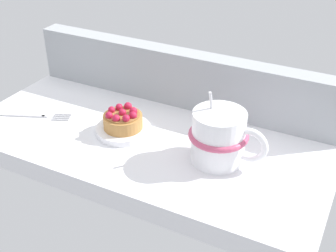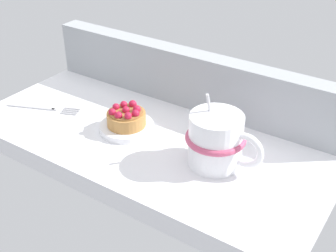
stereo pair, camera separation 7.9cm
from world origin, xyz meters
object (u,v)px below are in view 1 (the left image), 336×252
dessert_plate (123,130)px  dessert_fork (33,115)px  coffee_mug (220,137)px  raspberry_tart (123,120)px

dessert_plate → dessert_fork: (-19.51, -3.22, -0.26)cm
coffee_mug → dessert_fork: coffee_mug is taller
dessert_plate → coffee_mug: bearing=-0.4°
raspberry_tart → dessert_fork: bearing=-170.6°
dessert_fork → raspberry_tart: bearing=9.4°
raspberry_tart → coffee_mug: size_ratio=0.54×
dessert_plate → coffee_mug: size_ratio=0.76×
coffee_mug → dessert_fork: (-38.92, -3.09, -4.43)cm
coffee_mug → raspberry_tart: bearing=179.6°
dessert_fork → dessert_plate: bearing=9.4°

